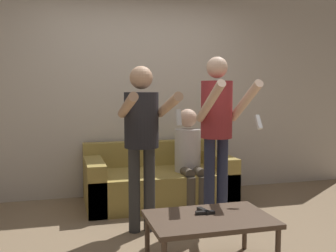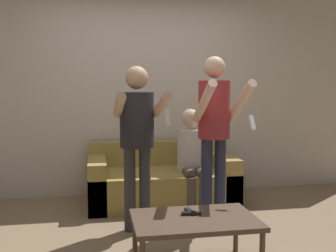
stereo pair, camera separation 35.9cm
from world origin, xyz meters
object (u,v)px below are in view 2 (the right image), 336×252
(person_seated, at_px, (192,154))
(couch, at_px, (161,182))
(person_standing_right, at_px, (215,122))
(remote_near, at_px, (191,213))
(coffee_table, at_px, (195,223))
(remote_far, at_px, (191,212))
(person_standing_left, at_px, (137,129))

(person_seated, bearing_deg, couch, 147.28)
(person_standing_right, distance_m, remote_near, 1.12)
(person_seated, bearing_deg, person_standing_right, -86.01)
(couch, height_order, coffee_table, couch)
(coffee_table, distance_m, remote_far, 0.12)
(person_standing_left, height_order, remote_far, person_standing_left)
(person_standing_left, distance_m, person_standing_right, 0.76)
(remote_near, height_order, remote_far, same)
(person_standing_right, relative_size, person_seated, 1.48)
(couch, distance_m, person_standing_right, 1.28)
(remote_far, bearing_deg, person_standing_right, 61.28)
(person_standing_right, bearing_deg, person_seated, 93.99)
(person_standing_left, relative_size, person_standing_right, 0.94)
(couch, distance_m, remote_near, 1.76)
(person_standing_left, xyz_separation_m, remote_near, (0.32, -0.82, -0.57))
(person_standing_right, bearing_deg, coffee_table, -115.33)
(person_seated, bearing_deg, coffee_table, -102.93)
(person_standing_left, bearing_deg, coffee_table, -69.30)
(coffee_table, relative_size, remote_far, 6.00)
(remote_near, distance_m, remote_far, 0.05)
(person_standing_right, xyz_separation_m, person_seated, (-0.05, 0.72, -0.43))
(coffee_table, bearing_deg, couch, 88.65)
(person_standing_right, height_order, remote_near, person_standing_right)
(remote_far, bearing_deg, coffee_table, -87.44)
(remote_near, bearing_deg, coffee_table, -79.69)
(coffee_table, height_order, remote_near, remote_near)
(couch, relative_size, person_seated, 1.52)
(person_standing_left, bearing_deg, remote_near, -68.52)
(couch, xyz_separation_m, person_seated, (0.33, -0.21, 0.37))
(person_standing_left, distance_m, person_seated, 1.08)
(remote_far, bearing_deg, couch, 88.40)
(person_seated, distance_m, remote_near, 1.60)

